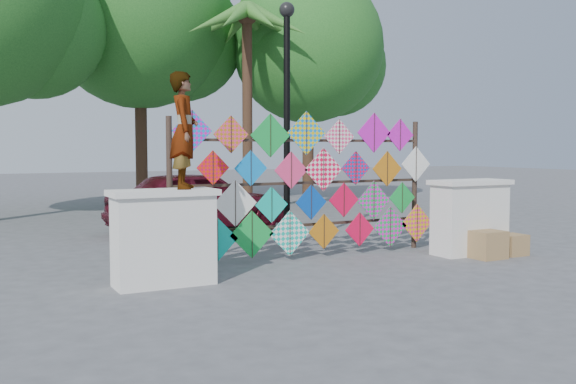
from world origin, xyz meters
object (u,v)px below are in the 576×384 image
object	(u,v)px
kite_rack	(311,186)
sedan	(199,201)
vendor_woman	(184,131)
lamppost	(287,100)

from	to	relation	value
kite_rack	sedan	world-z (taller)	kite_rack
vendor_woman	sedan	world-z (taller)	vendor_woman
kite_rack	vendor_woman	world-z (taller)	vendor_woman
sedan	lamppost	distance (m)	3.54
kite_rack	lamppost	size ratio (longest dim) A/B	1.10
kite_rack	lamppost	world-z (taller)	lamppost
sedan	lamppost	world-z (taller)	lamppost
sedan	lamppost	xyz separation A→B (m)	(0.70, -2.82, 2.02)
vendor_woman	lamppost	bearing A→B (deg)	-28.31
vendor_woman	lamppost	size ratio (longest dim) A/B	0.35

